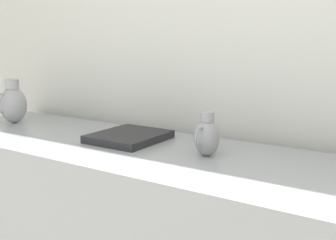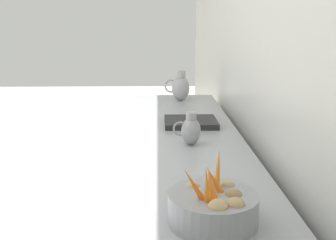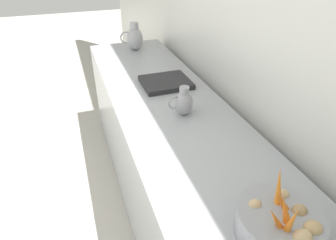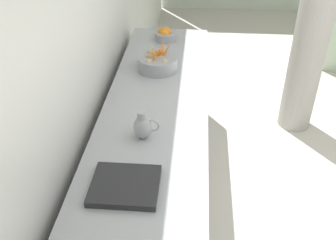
{
  "view_description": "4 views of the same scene",
  "coord_description": "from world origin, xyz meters",
  "views": [
    {
      "loc": [
        -0.12,
        0.54,
        1.36
      ],
      "look_at": [
        -1.43,
        -0.31,
        1.06
      ],
      "focal_mm": 42.48,
      "sensor_mm": 36.0,
      "label": 1
    },
    {
      "loc": [
        -1.35,
        1.95,
        1.58
      ],
      "look_at": [
        -1.4,
        -0.12,
        1.07
      ],
      "focal_mm": 43.19,
      "sensor_mm": 36.0,
      "label": 2
    },
    {
      "loc": [
        -0.94,
        1.22,
        1.82
      ],
      "look_at": [
        -1.38,
        -0.04,
        0.98
      ],
      "focal_mm": 31.1,
      "sensor_mm": 36.0,
      "label": 3
    },
    {
      "loc": [
        -1.23,
        -2.03,
        2.31
      ],
      "look_at": [
        -1.38,
        -0.19,
        1.06
      ],
      "focal_mm": 42.04,
      "sensor_mm": 36.0,
      "label": 4
    }
  ],
  "objects": [
    {
      "name": "orange_bowl",
      "position": [
        -1.52,
        1.3,
        0.96
      ],
      "size": [
        0.19,
        0.19,
        0.11
      ],
      "color": "gray",
      "rests_on": "prep_counter"
    },
    {
      "name": "metal_pitcher_short",
      "position": [
        -1.52,
        -0.18,
        0.99
      ],
      "size": [
        0.15,
        0.11,
        0.18
      ],
      "color": "#939399",
      "rests_on": "prep_counter"
    },
    {
      "name": "tile_wall_left",
      "position": [
        -1.95,
        0.43,
        1.5
      ],
      "size": [
        0.1,
        8.95,
        3.0
      ],
      "primitive_type": "cube",
      "color": "silver",
      "rests_on": "ground_plane"
    },
    {
      "name": "prep_counter",
      "position": [
        -1.49,
        -0.07,
        0.46
      ],
      "size": [
        0.7,
        3.29,
        0.91
      ],
      "primitive_type": "cube",
      "color": "#9EA0A5",
      "rests_on": "ground_plane"
    },
    {
      "name": "vegetable_colander",
      "position": [
        -1.53,
        0.71,
        0.97
      ],
      "size": [
        0.3,
        0.3,
        0.24
      ],
      "color": "gray",
      "rests_on": "prep_counter"
    },
    {
      "name": "counter_sink_basin",
      "position": [
        -1.56,
        -0.61,
        0.93
      ],
      "size": [
        0.34,
        0.3,
        0.04
      ],
      "primitive_type": "cube",
      "color": "#232326",
      "rests_on": "prep_counter"
    }
  ]
}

